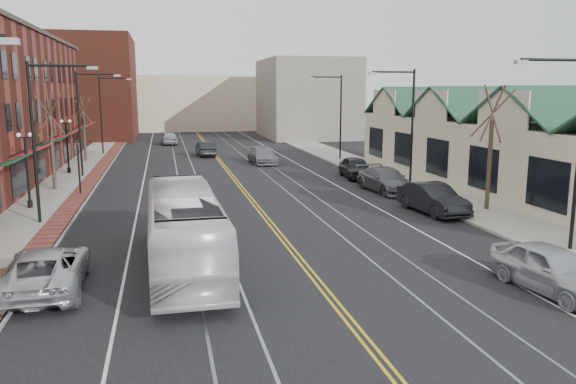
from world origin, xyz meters
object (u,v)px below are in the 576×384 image
transit_bus (184,230)px  parked_car_c (386,180)px  parked_car_d (356,168)px  parked_car_b (433,199)px  parked_car_a (552,269)px  parked_suv (46,269)px

transit_bus → parked_car_c: size_ratio=1.98×
transit_bus → parked_car_c: 19.55m
transit_bus → parked_car_d: 24.20m
parked_car_b → parked_car_c: (0.02, 6.85, -0.02)m
transit_bus → parked_car_a: size_ratio=2.31×
parked_car_a → parked_car_c: parked_car_a is taller
parked_car_a → parked_car_b: bearing=74.8°
parked_suv → parked_car_b: size_ratio=1.09×
parked_car_a → parked_car_b: (1.78, 12.22, 0.02)m
parked_car_b → parked_car_c: 6.85m
transit_bus → parked_car_b: 15.49m
parked_car_a → parked_car_c: (1.80, 19.08, -0.01)m
parked_car_d → parked_car_b: bearing=-85.0°
transit_bus → parked_car_d: bearing=-126.1°
parked_suv → parked_car_c: size_ratio=0.99×
parked_car_a → parked_car_b: parked_car_b is taller
parked_car_a → parked_car_c: bearing=77.7°
parked_car_d → parked_car_c: bearing=-84.9°
parked_suv → parked_car_c: bearing=-142.6°
transit_bus → parked_suv: (-4.74, -1.48, -0.77)m
parked_car_c → parked_car_d: parked_car_d is taller
parked_car_c → parked_suv: bearing=-146.4°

